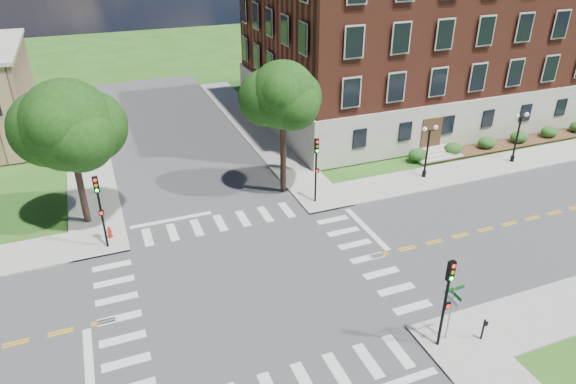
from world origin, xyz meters
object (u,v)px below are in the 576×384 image
object	(u,v)px
twin_lamp_east	(518,134)
push_button_post	(484,328)
traffic_signal_ne	(316,162)
traffic_signal_se	(447,293)
traffic_signal_nw	(99,203)
twin_lamp_west	(427,148)
street_sign_pole	(452,303)
fire_hydrant	(110,232)

from	to	relation	value
twin_lamp_east	push_button_post	xyz separation A→B (m)	(-16.43, -15.82, -1.73)
traffic_signal_ne	traffic_signal_se	bearing A→B (deg)	-91.41
traffic_signal_nw	twin_lamp_west	distance (m)	24.00
street_sign_pole	traffic_signal_ne	bearing A→B (deg)	90.85
twin_lamp_west	traffic_signal_se	bearing A→B (deg)	-122.67
twin_lamp_east	fire_hydrant	xyz separation A→B (m)	(-32.33, 0.17, -2.06)
traffic_signal_ne	street_sign_pole	size ratio (longest dim) A/B	1.55
traffic_signal_se	push_button_post	bearing A→B (deg)	-12.45
street_sign_pole	traffic_signal_se	bearing A→B (deg)	-161.06
street_sign_pole	fire_hydrant	world-z (taller)	street_sign_pole
traffic_signal_ne	traffic_signal_nw	bearing A→B (deg)	-177.61
traffic_signal_ne	street_sign_pole	bearing A→B (deg)	-89.15
traffic_signal_nw	street_sign_pole	bearing A→B (deg)	-44.39
traffic_signal_se	street_sign_pole	xyz separation A→B (m)	(0.59, 0.20, -0.88)
traffic_signal_se	traffic_signal_nw	bearing A→B (deg)	134.02
push_button_post	traffic_signal_se	bearing A→B (deg)	167.55
traffic_signal_ne	street_sign_pole	distance (m)	14.88
traffic_signal_se	push_button_post	world-z (taller)	traffic_signal_se
traffic_signal_ne	push_button_post	world-z (taller)	traffic_signal_ne
traffic_signal_nw	twin_lamp_east	bearing A→B (deg)	1.57
twin_lamp_west	fire_hydrant	bearing A→B (deg)	-179.82
traffic_signal_se	traffic_signal_nw	world-z (taller)	same
street_sign_pole	traffic_signal_nw	bearing A→B (deg)	135.61
street_sign_pole	fire_hydrant	bearing A→B (deg)	133.09
traffic_signal_nw	traffic_signal_se	bearing A→B (deg)	-45.98
twin_lamp_east	push_button_post	distance (m)	22.88
traffic_signal_se	twin_lamp_east	world-z (taller)	traffic_signal_se
traffic_signal_se	twin_lamp_west	size ratio (longest dim) A/B	1.13
traffic_signal_nw	push_button_post	bearing A→B (deg)	-42.80
twin_lamp_east	street_sign_pole	bearing A→B (deg)	-139.93
traffic_signal_se	twin_lamp_west	distance (m)	18.53
street_sign_pole	push_button_post	distance (m)	2.28
traffic_signal_nw	twin_lamp_west	bearing A→B (deg)	2.71
traffic_signal_nw	twin_lamp_west	size ratio (longest dim) A/B	1.13
traffic_signal_nw	fire_hydrant	world-z (taller)	traffic_signal_nw
traffic_signal_se	twin_lamp_east	distance (m)	24.12
traffic_signal_ne	twin_lamp_west	bearing A→B (deg)	3.17
traffic_signal_ne	fire_hydrant	world-z (taller)	traffic_signal_ne
traffic_signal_se	fire_hydrant	world-z (taller)	traffic_signal_se
traffic_signal_nw	push_button_post	world-z (taller)	traffic_signal_nw
fire_hydrant	twin_lamp_west	bearing A→B (deg)	0.18
twin_lamp_west	fire_hydrant	xyz separation A→B (m)	(-23.73, -0.08, -2.06)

